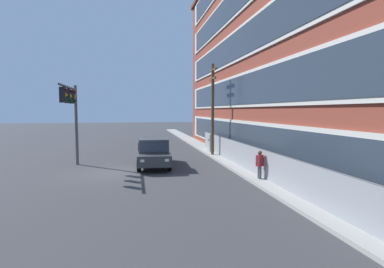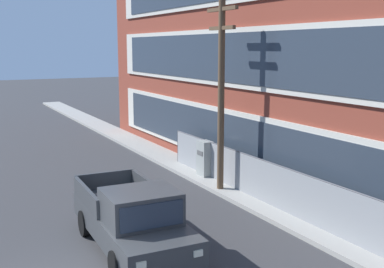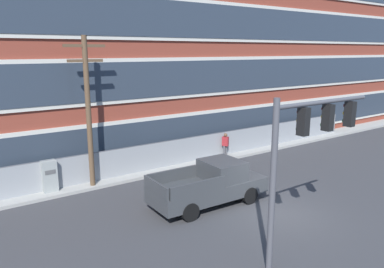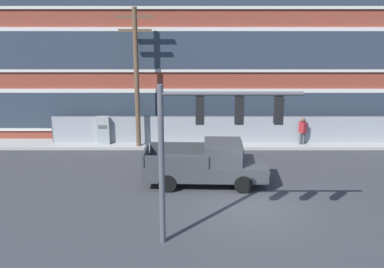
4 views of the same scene
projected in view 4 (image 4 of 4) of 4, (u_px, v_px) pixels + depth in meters
name	position (u px, v px, depth m)	size (l,w,h in m)	color
ground_plane	(251.00, 207.00, 19.59)	(160.00, 160.00, 0.00)	#38383A
sidewalk_building_side	(233.00, 144.00, 27.40)	(80.00, 1.68, 0.16)	#9E9B93
chain_link_fence	(284.00, 130.00, 27.23)	(26.55, 0.06, 1.73)	gray
traffic_signal_mast	(205.00, 131.00, 15.76)	(4.70, 0.43, 5.61)	#4C4C51
pickup_truck_dark_grey	(206.00, 164.00, 21.74)	(5.64, 2.32, 1.98)	#383A3D
utility_pole_near_corner	(134.00, 74.00, 25.71)	(2.04, 0.26, 7.69)	brown
electrical_cabinet	(101.00, 132.00, 27.08)	(0.70, 0.51, 1.71)	#939993
pedestrian_near_cabinet	(300.00, 130.00, 26.93)	(0.41, 0.47, 1.69)	#4C4C51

